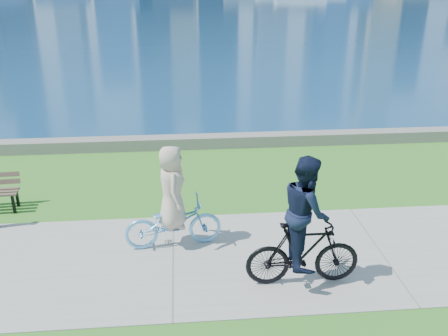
# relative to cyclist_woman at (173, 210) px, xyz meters

# --- Properties ---
(ground) EXTENTS (320.00, 320.00, 0.00)m
(ground) POSITION_rel_cyclist_woman_xyz_m (-0.02, -0.57, -0.79)
(ground) COLOR #296A1C
(ground) RESTS_ON ground
(concrete_path) EXTENTS (80.00, 3.50, 0.02)m
(concrete_path) POSITION_rel_cyclist_woman_xyz_m (-0.02, -0.57, -0.78)
(concrete_path) COLOR gray
(concrete_path) RESTS_ON ground
(seawall) EXTENTS (90.00, 0.50, 0.35)m
(seawall) POSITION_rel_cyclist_woman_xyz_m (-0.02, 5.63, -0.62)
(seawall) COLOR slate
(seawall) RESTS_ON ground
(cyclist_woman) EXTENTS (0.88, 1.95, 2.08)m
(cyclist_woman) POSITION_rel_cyclist_woman_xyz_m (0.00, 0.00, 0.00)
(cyclist_woman) COLOR #63B5F0
(cyclist_woman) RESTS_ON ground
(cyclist_man) EXTENTS (0.73, 1.96, 2.36)m
(cyclist_man) POSITION_rel_cyclist_woman_xyz_m (2.21, -1.45, 0.22)
(cyclist_man) COLOR black
(cyclist_man) RESTS_ON ground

